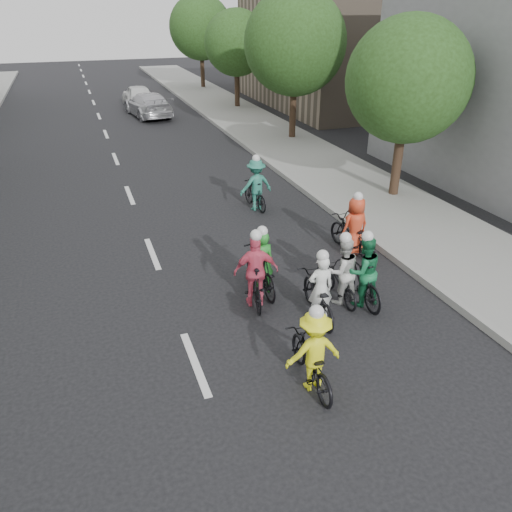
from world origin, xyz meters
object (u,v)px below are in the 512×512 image
cyclist_3 (255,277)px  follow_car_lead (148,105)px  cyclist_0 (318,295)px  cyclist_5 (261,267)px  cyclist_2 (312,356)px  follow_car_trail (138,95)px  cyclist_6 (341,277)px  cyclist_7 (256,188)px  cyclist_4 (353,232)px  cyclist_1 (362,276)px

cyclist_3 → follow_car_lead: bearing=-82.2°
cyclist_0 → cyclist_5: cyclist_5 is taller
cyclist_0 → cyclist_2: bearing=67.6°
cyclist_5 → follow_car_trail: cyclist_5 is taller
cyclist_6 → follow_car_trail: size_ratio=0.42×
cyclist_7 → follow_car_lead: cyclist_7 is taller
cyclist_5 → cyclist_6: (1.57, -1.02, -0.01)m
cyclist_5 → cyclist_7: cyclist_7 is taller
cyclist_2 → follow_car_trail: (0.95, 28.76, 0.08)m
cyclist_0 → cyclist_4: size_ratio=0.94×
cyclist_5 → cyclist_7: bearing=-109.1°
cyclist_0 → cyclist_3: size_ratio=1.03×
cyclist_6 → cyclist_7: cyclist_7 is taller
cyclist_1 → cyclist_7: 6.33m
cyclist_5 → cyclist_6: cyclist_6 is taller
follow_car_trail → cyclist_4: bearing=93.5°
cyclist_4 → cyclist_6: (-1.50, -2.08, -0.00)m
cyclist_1 → cyclist_2: size_ratio=0.99×
cyclist_1 → follow_car_lead: size_ratio=0.37×
cyclist_2 → follow_car_lead: cyclist_2 is taller
cyclist_4 → follow_car_lead: bearing=-91.7°
cyclist_5 → follow_car_lead: 21.77m
cyclist_0 → cyclist_6: bearing=-144.6°
cyclist_4 → cyclist_6: size_ratio=1.17×
follow_car_lead → cyclist_4: bearing=88.7°
cyclist_3 → follow_car_lead: cyclist_3 is taller
cyclist_2 → cyclist_6: size_ratio=1.05×
cyclist_4 → follow_car_trail: 24.42m
cyclist_2 → cyclist_5: bearing=-92.1°
cyclist_4 → cyclist_1: bearing=56.3°
cyclist_6 → follow_car_trail: cyclist_6 is taller
cyclist_2 → cyclist_7: (1.99, 8.49, 0.10)m
cyclist_1 → follow_car_lead: bearing=-86.7°
cyclist_5 → follow_car_lead: (0.75, 21.76, 0.08)m
cyclist_5 → follow_car_trail: 25.36m
follow_car_lead → follow_car_trail: (-0.10, 3.60, 0.00)m
cyclist_1 → follow_car_lead: (-1.22, 23.00, 0.02)m
cyclist_2 → cyclist_3: 2.93m
follow_car_trail → cyclist_5: bearing=86.4°
follow_car_lead → cyclist_3: bearing=79.6°
cyclist_6 → follow_car_lead: 22.79m
cyclist_1 → cyclist_5: 2.33m
cyclist_4 → cyclist_5: size_ratio=1.07×
cyclist_5 → follow_car_trail: bearing=-92.0°
cyclist_6 → cyclist_3: bearing=-16.4°
cyclist_1 → cyclist_7: size_ratio=0.98×
cyclist_3 → cyclist_6: (1.88, -0.55, -0.06)m
cyclist_7 → follow_car_lead: size_ratio=0.38×
cyclist_2 → follow_car_trail: size_ratio=0.44×
cyclist_3 → cyclist_5: 0.56m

